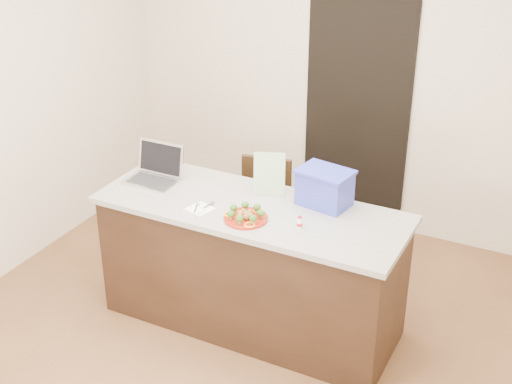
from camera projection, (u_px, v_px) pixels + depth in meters
The scene contains 16 objects.
ground at pixel (235, 341), 4.85m from camera, with size 4.00×4.00×0.00m, color brown.
room_shell at pixel (231, 117), 4.12m from camera, with size 4.00×4.00×4.00m.
doorway at pixel (357, 114), 5.94m from camera, with size 0.90×0.02×2.00m, color black.
island at pixel (251, 266), 4.84m from camera, with size 2.06×0.76×0.92m.
plate at pixel (246, 218), 4.47m from camera, with size 0.28×0.28×0.02m.
meatballs at pixel (245, 214), 4.46m from camera, with size 0.11×0.11×0.04m.
broccoli at pixel (246, 212), 4.45m from camera, with size 0.23×0.23×0.04m.
pepper_rings at pixel (246, 217), 4.47m from camera, with size 0.24×0.25×0.01m.
napkin at pixel (200, 209), 4.60m from camera, with size 0.15×0.15×0.01m, color white.
fork at pixel (198, 207), 4.61m from camera, with size 0.05×0.13×0.00m.
knife at pixel (203, 210), 4.57m from camera, with size 0.03×0.21×0.01m.
yogurt_bottle at pixel (300, 223), 4.37m from camera, with size 0.04×0.04×0.08m.
laptop at pixel (156, 170), 4.97m from camera, with size 0.36×0.28×0.25m.
leaflet at pixel (269, 174), 4.72m from camera, with size 0.21×0.00×0.30m, color white.
blue_box at pixel (325, 187), 4.60m from camera, with size 0.38×0.30×0.24m.
chair at pixel (261, 207), 5.52m from camera, with size 0.46×0.46×0.88m.
Camera 1 is at (1.88, -3.39, 3.08)m, focal length 50.00 mm.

